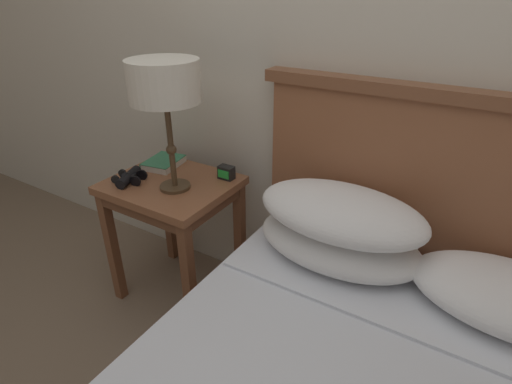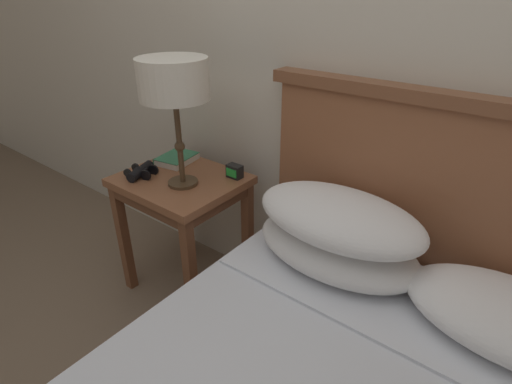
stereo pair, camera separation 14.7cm
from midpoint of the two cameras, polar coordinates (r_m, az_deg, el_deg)
name	(u,v)px [view 2 (the right image)]	position (r m, az deg, el deg)	size (l,w,h in m)	color
wall_back	(375,18)	(1.54, 19.55, 22.36)	(8.00, 0.06, 2.60)	beige
nightstand	(182,196)	(1.87, -8.35, -0.64)	(0.54, 0.46, 0.62)	brown
table_lamp	(174,83)	(1.62, -9.09, 15.15)	(0.28, 0.28, 0.53)	#4C3823
book_on_nightstand	(177,159)	(1.99, -9.23, 4.67)	(0.17, 0.21, 0.03)	silver
binoculars_pair	(141,171)	(1.87, -14.00, 2.85)	(0.15, 0.16, 0.05)	black
alarm_clock	(235,171)	(1.79, -0.75, 2.92)	(0.07, 0.05, 0.06)	black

